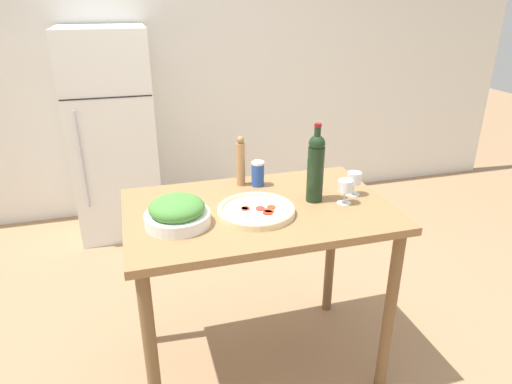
# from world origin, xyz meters

# --- Properties ---
(ground_plane) EXTENTS (14.00, 14.00, 0.00)m
(ground_plane) POSITION_xyz_m (0.00, 0.00, 0.00)
(ground_plane) COLOR #9E7A56
(wall_back) EXTENTS (6.40, 0.08, 2.60)m
(wall_back) POSITION_xyz_m (0.00, 2.20, 1.30)
(wall_back) COLOR silver
(wall_back) RESTS_ON ground_plane
(refrigerator) EXTENTS (0.64, 0.64, 1.64)m
(refrigerator) POSITION_xyz_m (-0.67, 1.85, 0.82)
(refrigerator) COLOR white
(refrigerator) RESTS_ON ground_plane
(prep_counter) EXTENTS (1.23, 0.78, 0.94)m
(prep_counter) POSITION_xyz_m (0.00, 0.00, 0.81)
(prep_counter) COLOR olive
(prep_counter) RESTS_ON ground_plane
(wine_bottle) EXTENTS (0.08, 0.08, 0.38)m
(wine_bottle) POSITION_xyz_m (0.28, 0.00, 1.12)
(wine_bottle) COLOR black
(wine_bottle) RESTS_ON prep_counter
(wine_glass_near) EXTENTS (0.07, 0.07, 0.12)m
(wine_glass_near) POSITION_xyz_m (0.40, -0.07, 1.02)
(wine_glass_near) COLOR silver
(wine_glass_near) RESTS_ON prep_counter
(wine_glass_far) EXTENTS (0.07, 0.07, 0.12)m
(wine_glass_far) POSITION_xyz_m (0.49, 0.01, 1.02)
(wine_glass_far) COLOR silver
(wine_glass_far) RESTS_ON prep_counter
(pepper_mill) EXTENTS (0.04, 0.04, 0.26)m
(pepper_mill) POSITION_xyz_m (-0.01, 0.28, 1.07)
(pepper_mill) COLOR #AD7F51
(pepper_mill) RESTS_ON prep_counter
(salad_bowl) EXTENTS (0.28, 0.28, 0.13)m
(salad_bowl) POSITION_xyz_m (-0.38, -0.07, 1.00)
(salad_bowl) COLOR white
(salad_bowl) RESTS_ON prep_counter
(homemade_pizza) EXTENTS (0.35, 0.35, 0.04)m
(homemade_pizza) POSITION_xyz_m (-0.03, -0.07, 0.96)
(homemade_pizza) COLOR beige
(homemade_pizza) RESTS_ON prep_counter
(salt_canister) EXTENTS (0.07, 0.07, 0.13)m
(salt_canister) POSITION_xyz_m (0.07, 0.25, 1.01)
(salt_canister) COLOR #284CA3
(salt_canister) RESTS_ON prep_counter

